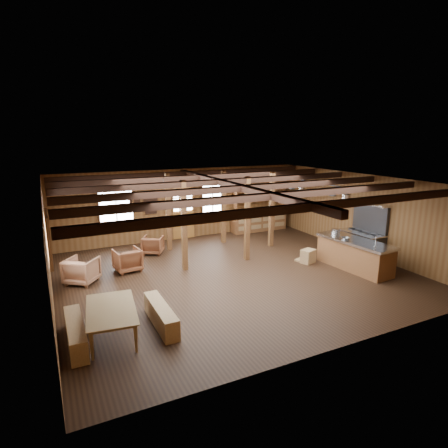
{
  "coord_description": "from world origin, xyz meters",
  "views": [
    {
      "loc": [
        -4.92,
        -9.47,
        4.13
      ],
      "look_at": [
        0.24,
        1.19,
        1.27
      ],
      "focal_mm": 30.0,
      "sensor_mm": 36.0,
      "label": 1
    }
  ],
  "objects": [
    {
      "name": "dining_table",
      "position": [
        -3.9,
        -2.07,
        0.31
      ],
      "size": [
        1.18,
        1.86,
        0.62
      ],
      "primitive_type": "imported",
      "rotation": [
        0.0,
        0.0,
        1.45
      ],
      "color": "olive",
      "rests_on": "floor"
    },
    {
      "name": "bench_wall",
      "position": [
        -4.65,
        -2.07,
        0.24
      ],
      "size": [
        0.32,
        1.72,
        0.47
      ],
      "primitive_type": "cube",
      "color": "brown",
      "rests_on": "floor"
    },
    {
      "name": "notice_boards",
      "position": [
        -1.5,
        4.46,
        1.64
      ],
      "size": [
        1.08,
        0.03,
        0.9
      ],
      "color": "silver",
      "rests_on": "wall_back"
    },
    {
      "name": "armchair_a",
      "position": [
        -2.84,
        1.67,
        0.35
      ],
      "size": [
        0.85,
        0.87,
        0.7
      ],
      "primitive_type": "imported",
      "rotation": [
        0.0,
        0.0,
        3.28
      ],
      "color": "brown",
      "rests_on": "floor"
    },
    {
      "name": "kitchen_island",
      "position": [
        3.6,
        -1.24,
        0.48
      ],
      "size": [
        1.08,
        2.56,
        1.2
      ],
      "rotation": [
        0.0,
        0.0,
        0.08
      ],
      "color": "brown",
      "rests_on": "floor"
    },
    {
      "name": "pot_rack",
      "position": [
        3.25,
        0.22,
        2.3
      ],
      "size": [
        0.3,
        3.0,
        0.4
      ],
      "color": "#2F2F31",
      "rests_on": "ceiling"
    },
    {
      "name": "timber_posts",
      "position": [
        0.52,
        2.08,
        1.4
      ],
      "size": [
        3.95,
        2.35,
        2.8
      ],
      "color": "#412212",
      "rests_on": "floor"
    },
    {
      "name": "window_back_left",
      "position": [
        -2.6,
        4.46,
        1.6
      ],
      "size": [
        1.32,
        0.06,
        1.32
      ],
      "color": "white",
      "rests_on": "wall_back"
    },
    {
      "name": "bowl",
      "position": [
        3.37,
        -1.03,
        0.97
      ],
      "size": [
        0.3,
        0.3,
        0.06
      ],
      "primitive_type": "imported",
      "rotation": [
        0.0,
        0.0,
        -0.34
      ],
      "color": "silver",
      "rests_on": "kitchen_island"
    },
    {
      "name": "window_left",
      "position": [
        -4.96,
        0.5,
        1.6
      ],
      "size": [
        0.14,
        1.24,
        1.32
      ],
      "color": "white",
      "rests_on": "wall_back"
    },
    {
      "name": "back_door",
      "position": [
        0.0,
        4.45,
        0.88
      ],
      "size": [
        1.02,
        0.08,
        2.15
      ],
      "color": "brown",
      "rests_on": "floor"
    },
    {
      "name": "back_counter",
      "position": [
        3.4,
        4.2,
        0.6
      ],
      "size": [
        2.55,
        0.6,
        2.45
      ],
      "color": "brown",
      "rests_on": "floor"
    },
    {
      "name": "ceiling_joists",
      "position": [
        0.0,
        0.18,
        2.68
      ],
      "size": [
        9.8,
        8.82,
        0.18
      ],
      "color": "black",
      "rests_on": "ceiling"
    },
    {
      "name": "step_stool",
      "position": [
        2.65,
        -0.17,
        0.22
      ],
      "size": [
        0.59,
        0.5,
        0.45
      ],
      "primitive_type": "cube",
      "rotation": [
        0.0,
        0.0,
        0.32
      ],
      "color": "brown",
      "rests_on": "floor"
    },
    {
      "name": "counter_pot",
      "position": [
        3.56,
        -0.38,
        1.02
      ],
      "size": [
        0.27,
        0.27,
        0.16
      ],
      "primitive_type": "cylinder",
      "color": "#BABDC2",
      "rests_on": "kitchen_island"
    },
    {
      "name": "room",
      "position": [
        0.0,
        0.0,
        1.4
      ],
      "size": [
        10.04,
        9.04,
        2.84
      ],
      "color": "black",
      "rests_on": "ground"
    },
    {
      "name": "armchair_c",
      "position": [
        -4.2,
        1.26,
        0.37
      ],
      "size": [
        1.12,
        1.12,
        0.74
      ],
      "primitive_type": "imported",
      "rotation": [
        0.0,
        0.0,
        2.49
      ],
      "color": "brown",
      "rests_on": "floor"
    },
    {
      "name": "pendant_lamps",
      "position": [
        -2.25,
        1.0,
        2.25
      ],
      "size": [
        1.86,
        2.36,
        0.66
      ],
      "color": "#2F2F31",
      "rests_on": "ceiling"
    },
    {
      "name": "bench_aisle",
      "position": [
        -2.89,
        -2.07,
        0.24
      ],
      "size": [
        0.32,
        1.71,
        0.47
      ],
      "primitive_type": "cube",
      "color": "brown",
      "rests_on": "floor"
    },
    {
      "name": "window_back_right",
      "position": [
        1.3,
        4.46,
        1.6
      ],
      "size": [
        1.02,
        0.06,
        1.32
      ],
      "color": "white",
      "rests_on": "wall_back"
    },
    {
      "name": "armchair_b",
      "position": [
        -1.67,
        3.01,
        0.31
      ],
      "size": [
        0.92,
        0.93,
        0.63
      ],
      "primitive_type": "imported",
      "rotation": [
        0.0,
        0.0,
        2.63
      ],
      "color": "brown",
      "rests_on": "floor"
    },
    {
      "name": "commercial_range",
      "position": [
        4.65,
        -0.53,
        0.62
      ],
      "size": [
        0.79,
        1.54,
        1.9
      ],
      "color": "#2F2F31",
      "rests_on": "floor"
    }
  ]
}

